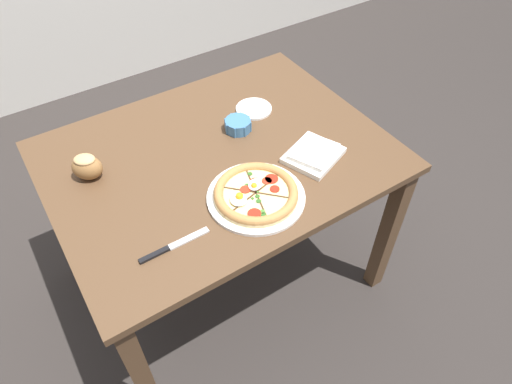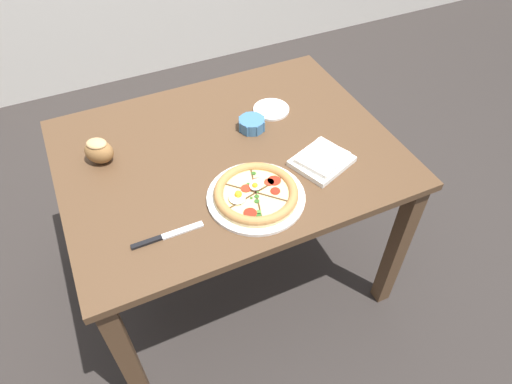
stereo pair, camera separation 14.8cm
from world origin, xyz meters
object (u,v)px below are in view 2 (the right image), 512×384
(napkin_folded, at_px, (322,160))
(pizza, at_px, (256,194))
(ramekin_bowl, at_px, (252,124))
(knife_main, at_px, (167,236))
(dining_table, at_px, (229,171))
(bread_piece_near, at_px, (99,151))
(side_saucer, at_px, (271,109))

(napkin_folded, bearing_deg, pizza, -168.73)
(pizza, bearing_deg, ramekin_bowl, 67.76)
(knife_main, bearing_deg, dining_table, 42.38)
(knife_main, bearing_deg, bread_piece_near, 104.48)
(dining_table, xyz_separation_m, knife_main, (-0.32, -0.29, 0.11))
(dining_table, xyz_separation_m, ramekin_bowl, (0.13, 0.08, 0.13))
(knife_main, distance_m, side_saucer, 0.72)
(ramekin_bowl, relative_size, napkin_folded, 0.44)
(side_saucer, bearing_deg, knife_main, -142.20)
(knife_main, height_order, side_saucer, same)
(ramekin_bowl, bearing_deg, napkin_folded, -62.85)
(dining_table, distance_m, pizza, 0.29)
(ramekin_bowl, xyz_separation_m, napkin_folded, (0.14, -0.28, -0.01))
(napkin_folded, distance_m, bread_piece_near, 0.78)
(pizza, relative_size, napkin_folded, 1.36)
(pizza, xyz_separation_m, napkin_folded, (0.28, 0.06, -0.00))
(dining_table, distance_m, bread_piece_near, 0.48)
(pizza, bearing_deg, side_saucer, 57.98)
(napkin_folded, bearing_deg, bread_piece_near, 154.36)
(knife_main, bearing_deg, napkin_folded, 8.39)
(bread_piece_near, distance_m, side_saucer, 0.68)
(pizza, relative_size, side_saucer, 2.25)
(napkin_folded, height_order, side_saucer, napkin_folded)
(napkin_folded, bearing_deg, dining_table, 143.73)
(dining_table, height_order, ramekin_bowl, ramekin_bowl)
(dining_table, bearing_deg, side_saucer, 31.16)
(pizza, xyz_separation_m, ramekin_bowl, (0.14, 0.34, 0.00))
(pizza, relative_size, bread_piece_near, 2.50)
(dining_table, relative_size, napkin_folded, 5.07)
(side_saucer, bearing_deg, bread_piece_near, -178.59)
(dining_table, relative_size, bread_piece_near, 9.29)
(bread_piece_near, height_order, side_saucer, bread_piece_near)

